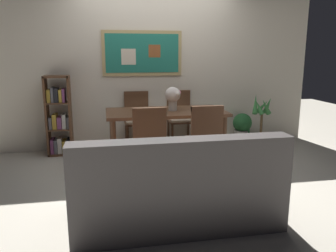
{
  "coord_description": "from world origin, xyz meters",
  "views": [
    {
      "loc": [
        -0.78,
        -4.05,
        1.5
      ],
      "look_at": [
        -0.06,
        -0.22,
        0.65
      ],
      "focal_mm": 35.84,
      "sensor_mm": 36.0,
      "label": 1
    }
  ],
  "objects_px": {
    "flower_vase": "(173,96)",
    "leather_couch": "(175,190)",
    "dining_table": "(166,117)",
    "potted_palm": "(261,131)",
    "potted_ivy": "(242,128)",
    "dining_chair_near_left": "(149,138)",
    "dining_chair_near_right": "(204,136)",
    "tv_remote": "(196,108)",
    "dining_chair_far_left": "(137,116)",
    "bookshelf": "(59,120)",
    "dining_chair_far_right": "(180,114)"
  },
  "relations": [
    {
      "from": "dining_chair_near_left",
      "to": "leather_couch",
      "type": "height_order",
      "value": "dining_chair_near_left"
    },
    {
      "from": "bookshelf",
      "to": "dining_chair_far_right",
      "type": "bearing_deg",
      "value": 2.99
    },
    {
      "from": "dining_chair_near_left",
      "to": "flower_vase",
      "type": "xyz_separation_m",
      "value": [
        0.43,
        0.73,
        0.39
      ]
    },
    {
      "from": "bookshelf",
      "to": "flower_vase",
      "type": "bearing_deg",
      "value": -21.83
    },
    {
      "from": "dining_table",
      "to": "potted_ivy",
      "type": "height_order",
      "value": "dining_table"
    },
    {
      "from": "dining_chair_far_right",
      "to": "leather_couch",
      "type": "relative_size",
      "value": 0.51
    },
    {
      "from": "potted_palm",
      "to": "tv_remote",
      "type": "relative_size",
      "value": 5.53
    },
    {
      "from": "dining_table",
      "to": "flower_vase",
      "type": "bearing_deg",
      "value": -1.11
    },
    {
      "from": "dining_table",
      "to": "flower_vase",
      "type": "relative_size",
      "value": 5.0
    },
    {
      "from": "dining_chair_far_right",
      "to": "bookshelf",
      "type": "relative_size",
      "value": 0.77
    },
    {
      "from": "dining_chair_far_right",
      "to": "flower_vase",
      "type": "relative_size",
      "value": 2.8
    },
    {
      "from": "dining_table",
      "to": "dining_chair_near_left",
      "type": "height_order",
      "value": "dining_chair_near_left"
    },
    {
      "from": "dining_chair_near_left",
      "to": "potted_palm",
      "type": "distance_m",
      "value": 2.22
    },
    {
      "from": "potted_palm",
      "to": "flower_vase",
      "type": "relative_size",
      "value": 2.72
    },
    {
      "from": "dining_table",
      "to": "potted_palm",
      "type": "bearing_deg",
      "value": 12.2
    },
    {
      "from": "flower_vase",
      "to": "tv_remote",
      "type": "xyz_separation_m",
      "value": [
        0.36,
        0.08,
        -0.19
      ]
    },
    {
      "from": "dining_chair_far_right",
      "to": "leather_couch",
      "type": "height_order",
      "value": "dining_chair_far_right"
    },
    {
      "from": "leather_couch",
      "to": "flower_vase",
      "type": "height_order",
      "value": "flower_vase"
    },
    {
      "from": "leather_couch",
      "to": "potted_palm",
      "type": "bearing_deg",
      "value": 48.74
    },
    {
      "from": "dining_chair_near_left",
      "to": "dining_chair_far_right",
      "type": "bearing_deg",
      "value": 64.52
    },
    {
      "from": "dining_chair_near_right",
      "to": "bookshelf",
      "type": "distance_m",
      "value": 2.28
    },
    {
      "from": "leather_couch",
      "to": "potted_palm",
      "type": "xyz_separation_m",
      "value": [
        1.82,
        2.07,
        -0.02
      ]
    },
    {
      "from": "leather_couch",
      "to": "flower_vase",
      "type": "bearing_deg",
      "value": 79.31
    },
    {
      "from": "bookshelf",
      "to": "dining_chair_near_left",
      "type": "bearing_deg",
      "value": -49.63
    },
    {
      "from": "flower_vase",
      "to": "tv_remote",
      "type": "bearing_deg",
      "value": 12.97
    },
    {
      "from": "dining_chair_near_left",
      "to": "potted_ivy",
      "type": "distance_m",
      "value": 2.21
    },
    {
      "from": "dining_chair_far_right",
      "to": "flower_vase",
      "type": "distance_m",
      "value": 0.87
    },
    {
      "from": "tv_remote",
      "to": "dining_table",
      "type": "bearing_deg",
      "value": -170.0
    },
    {
      "from": "dining_table",
      "to": "bookshelf",
      "type": "relative_size",
      "value": 1.37
    },
    {
      "from": "dining_chair_near_right",
      "to": "potted_ivy",
      "type": "xyz_separation_m",
      "value": [
        1.06,
        1.34,
        -0.25
      ]
    },
    {
      "from": "dining_chair_far_right",
      "to": "potted_ivy",
      "type": "height_order",
      "value": "dining_chair_far_right"
    },
    {
      "from": "dining_chair_near_right",
      "to": "leather_couch",
      "type": "bearing_deg",
      "value": -119.27
    },
    {
      "from": "dining_chair_near_right",
      "to": "potted_ivy",
      "type": "height_order",
      "value": "dining_chair_near_right"
    },
    {
      "from": "potted_palm",
      "to": "tv_remote",
      "type": "xyz_separation_m",
      "value": [
        -1.14,
        -0.26,
        0.45
      ]
    },
    {
      "from": "dining_table",
      "to": "tv_remote",
      "type": "relative_size",
      "value": 10.16
    },
    {
      "from": "potted_palm",
      "to": "tv_remote",
      "type": "distance_m",
      "value": 1.25
    },
    {
      "from": "dining_table",
      "to": "dining_chair_far_left",
      "type": "xyz_separation_m",
      "value": [
        -0.33,
        0.71,
        -0.1
      ]
    },
    {
      "from": "dining_chair_near_right",
      "to": "dining_chair_far_right",
      "type": "height_order",
      "value": "same"
    },
    {
      "from": "bookshelf",
      "to": "dining_chair_near_right",
      "type": "bearing_deg",
      "value": -36.69
    },
    {
      "from": "dining_chair_far_left",
      "to": "tv_remote",
      "type": "distance_m",
      "value": 1.03
    },
    {
      "from": "dining_chair_far_left",
      "to": "bookshelf",
      "type": "bearing_deg",
      "value": -176.36
    },
    {
      "from": "dining_chair_far_left",
      "to": "flower_vase",
      "type": "bearing_deg",
      "value": -59.03
    },
    {
      "from": "dining_chair_near_right",
      "to": "dining_chair_near_left",
      "type": "bearing_deg",
      "value": -179.9
    },
    {
      "from": "dining_chair_far_right",
      "to": "leather_couch",
      "type": "bearing_deg",
      "value": -103.45
    },
    {
      "from": "flower_vase",
      "to": "leather_couch",
      "type": "bearing_deg",
      "value": -100.69
    },
    {
      "from": "dining_chair_far_right",
      "to": "potted_ivy",
      "type": "bearing_deg",
      "value": -6.47
    },
    {
      "from": "dining_table",
      "to": "flower_vase",
      "type": "distance_m",
      "value": 0.31
    },
    {
      "from": "dining_chair_near_left",
      "to": "leather_couch",
      "type": "relative_size",
      "value": 0.51
    },
    {
      "from": "potted_ivy",
      "to": "tv_remote",
      "type": "distance_m",
      "value": 1.18
    },
    {
      "from": "potted_palm",
      "to": "dining_chair_far_left",
      "type": "bearing_deg",
      "value": 169.18
    }
  ]
}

